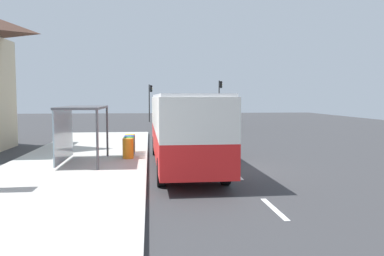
{
  "coord_description": "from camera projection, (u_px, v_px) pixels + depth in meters",
  "views": [
    {
      "loc": [
        -3.16,
        -16.64,
        3.11
      ],
      "look_at": [
        -1.0,
        3.89,
        1.5
      ],
      "focal_mm": 37.68,
      "sensor_mm": 36.0,
      "label": 1
    }
  ],
  "objects": [
    {
      "name": "traffic_light_near_side",
      "position": [
        220.0,
        94.0,
        49.77
      ],
      "size": [
        0.49,
        0.28,
        5.11
      ],
      "color": "#2D2D2D",
      "rests_on": "ground"
    },
    {
      "name": "lane_stripe_seg_7",
      "position": [
        180.0,
        124.0,
        45.85
      ],
      "size": [
        0.16,
        2.2,
        0.01
      ],
      "primitive_type": "cube",
      "color": "silver",
      "rests_on": "ground"
    },
    {
      "name": "bus",
      "position": [
        183.0,
        126.0,
        17.66
      ],
      "size": [
        2.64,
        11.04,
        3.21
      ],
      "color": "red",
      "rests_on": "ground"
    },
    {
      "name": "lane_stripe_seg_6",
      "position": [
        184.0,
        127.0,
        40.9
      ],
      "size": [
        0.16,
        2.2,
        0.01
      ],
      "primitive_type": "cube",
      "color": "silver",
      "rests_on": "ground"
    },
    {
      "name": "lane_stripe_seg_0",
      "position": [
        274.0,
        209.0,
        11.15
      ],
      "size": [
        0.16,
        2.2,
        0.01
      ],
      "primitive_type": "cube",
      "color": "silver",
      "rests_on": "ground"
    },
    {
      "name": "white_van",
      "position": [
        204.0,
        115.0,
        39.71
      ],
      "size": [
        2.12,
        5.24,
        2.3
      ],
      "color": "black",
      "rests_on": "ground"
    },
    {
      "name": "recycling_bin_blue",
      "position": [
        129.0,
        145.0,
        20.51
      ],
      "size": [
        0.52,
        0.52,
        0.95
      ],
      "primitive_type": "cylinder",
      "color": "blue",
      "rests_on": "sidewalk_platform"
    },
    {
      "name": "recycling_bin_orange",
      "position": [
        128.0,
        148.0,
        19.13
      ],
      "size": [
        0.52,
        0.52,
        0.95
      ],
      "primitive_type": "cylinder",
      "color": "orange",
      "rests_on": "sidewalk_platform"
    },
    {
      "name": "lane_stripe_seg_2",
      "position": [
        216.0,
        156.0,
        21.07
      ],
      "size": [
        0.16,
        2.2,
        0.01
      ],
      "primitive_type": "cube",
      "color": "silver",
      "rests_on": "ground"
    },
    {
      "name": "recycling_bin_green",
      "position": [
        129.0,
        147.0,
        19.82
      ],
      "size": [
        0.52,
        0.52,
        0.95
      ],
      "primitive_type": "cylinder",
      "color": "green",
      "rests_on": "sidewalk_platform"
    },
    {
      "name": "bus_shelter",
      "position": [
        76.0,
        120.0,
        17.75
      ],
      "size": [
        1.8,
        4.0,
        2.5
      ],
      "color": "#4C4C51",
      "rests_on": "sidewalk_platform"
    },
    {
      "name": "lane_stripe_seg_4",
      "position": [
        194.0,
        137.0,
        30.98
      ],
      "size": [
        0.16,
        2.2,
        0.01
      ],
      "primitive_type": "cube",
      "color": "silver",
      "rests_on": "ground"
    },
    {
      "name": "lane_stripe_seg_5",
      "position": [
        188.0,
        132.0,
        35.94
      ],
      "size": [
        0.16,
        2.2,
        0.01
      ],
      "primitive_type": "cube",
      "color": "silver",
      "rests_on": "ground"
    },
    {
      "name": "ground_plane",
      "position": [
        191.0,
        137.0,
        30.96
      ],
      "size": [
        56.0,
        92.0,
        0.04
      ],
      "primitive_type": "cube",
      "color": "#38383A"
    },
    {
      "name": "traffic_light_far_side",
      "position": [
        150.0,
        97.0,
        49.69
      ],
      "size": [
        0.49,
        0.28,
        4.61
      ],
      "color": "#2D2D2D",
      "rests_on": "ground"
    },
    {
      "name": "sidewalk_platform",
      "position": [
        79.0,
        163.0,
        18.38
      ],
      "size": [
        6.2,
        30.0,
        0.18
      ],
      "primitive_type": "cube",
      "color": "beige",
      "rests_on": "ground"
    },
    {
      "name": "sedan_near",
      "position": [
        197.0,
        117.0,
        47.11
      ],
      "size": [
        1.99,
        4.47,
        1.52
      ],
      "color": "#A51919",
      "rests_on": "ground"
    },
    {
      "name": "lane_stripe_seg_3",
      "position": [
        203.0,
        145.0,
        26.02
      ],
      "size": [
        0.16,
        2.2,
        0.01
      ],
      "primitive_type": "cube",
      "color": "silver",
      "rests_on": "ground"
    },
    {
      "name": "lane_stripe_seg_1",
      "position": [
        236.0,
        174.0,
        16.11
      ],
      "size": [
        0.16,
        2.2,
        0.01
      ],
      "primitive_type": "cube",
      "color": "silver",
      "rests_on": "ground"
    },
    {
      "name": "recycling_bin_yellow",
      "position": [
        130.0,
        143.0,
        21.21
      ],
      "size": [
        0.52,
        0.52,
        0.95
      ],
      "primitive_type": "cylinder",
      "color": "yellow",
      "rests_on": "sidewalk_platform"
    }
  ]
}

